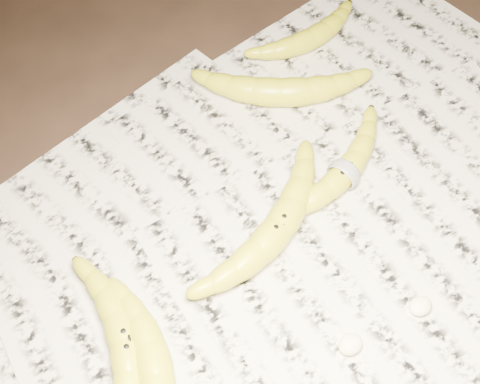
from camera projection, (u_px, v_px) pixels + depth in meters
ground at (277, 229)px, 0.82m from camera, size 3.00×3.00×0.00m
newspaper_patch at (286, 238)px, 0.80m from camera, size 0.90×0.70×0.01m
banana_left_a at (124, 344)px, 0.71m from camera, size 0.13×0.21×0.04m
banana_left_b at (156, 379)px, 0.68m from camera, size 0.15×0.21×0.04m
banana_center at (278, 227)px, 0.78m from camera, size 0.23×0.13×0.04m
banana_taped at (344, 173)px, 0.83m from camera, size 0.20×0.10×0.03m
banana_upper_a at (282, 90)px, 0.91m from camera, size 0.21×0.18×0.04m
banana_upper_b at (310, 37)px, 0.97m from camera, size 0.16×0.06×0.03m
measuring_tape at (344, 173)px, 0.83m from camera, size 0.01×0.04×0.04m
flesh_chunk_b at (351, 343)px, 0.72m from camera, size 0.03×0.02×0.02m
flesh_chunk_c at (421, 305)px, 0.74m from camera, size 0.03×0.02×0.02m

